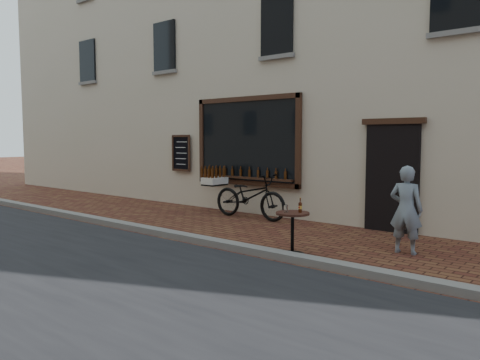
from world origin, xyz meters
The scene contains 6 objects.
ground centered at (0.00, 0.00, 0.00)m, with size 90.00×90.00×0.00m, color #4D2219.
kerb centered at (0.00, 0.20, 0.06)m, with size 90.00×0.25×0.12m, color slate.
shop_building centered at (0.00, 6.50, 5.00)m, with size 28.00×6.20×10.00m.
cargo_bicycle centered at (-1.38, 2.87, 0.55)m, with size 2.45×0.73×1.16m.
bistro_table centered at (1.41, 0.55, 0.51)m, with size 0.55×0.55×0.95m.
pedestrian centered at (2.79, 1.84, 0.73)m, with size 0.54×0.35×1.47m, color slate.
Camera 1 is at (5.58, -5.82, 1.90)m, focal length 35.00 mm.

